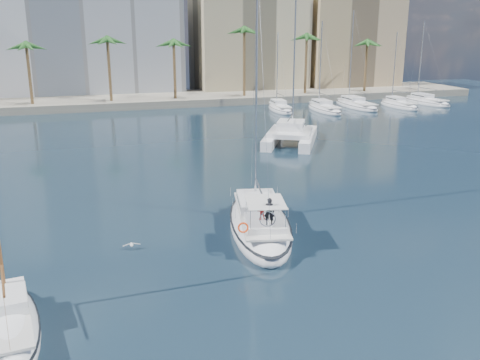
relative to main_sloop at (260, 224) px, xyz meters
name	(u,v)px	position (x,y,z in m)	size (l,w,h in m)	color
ground	(246,240)	(-1.26, -1.13, -0.53)	(160.00, 160.00, 0.00)	black
quay	(138,100)	(-1.26, 59.87, 0.07)	(120.00, 14.00, 1.20)	gray
building_modern	(57,17)	(-13.26, 71.87, 13.47)	(42.00, 16.00, 28.00)	silver
building_beige	(248,39)	(20.74, 68.87, 9.47)	(20.00, 14.00, 20.00)	#C5B58D
building_tan_right	(348,44)	(40.74, 66.87, 8.47)	(18.00, 12.00, 18.00)	tan
palm_centre	(137,41)	(-1.26, 55.87, 9.75)	(3.60, 3.60, 12.30)	brown
palm_right	(337,39)	(32.74, 55.87, 9.75)	(3.60, 3.60, 12.30)	brown
main_sloop	(260,224)	(0.00, 0.00, 0.00)	(6.10, 12.37, 17.59)	white
small_sloop	(9,325)	(-14.17, -8.13, -0.11)	(3.66, 8.32, 11.55)	white
catamaran	(291,133)	(11.77, 24.12, 0.57)	(9.48, 11.58, 15.32)	white
seagull	(132,245)	(-8.21, -0.62, -0.20)	(1.05, 0.45, 0.19)	silver
moored_yacht_a	(280,111)	(18.74, 45.87, -0.53)	(2.72, 9.35, 11.90)	white
moored_yacht_b	(324,111)	(25.24, 43.87, -0.53)	(3.14, 10.78, 13.72)	white
moored_yacht_c	(356,107)	(31.74, 45.87, -0.53)	(3.55, 12.21, 15.54)	white
moored_yacht_d	(399,107)	(38.24, 43.87, -0.53)	(2.72, 9.35, 11.90)	white
moored_yacht_e	(426,104)	(44.74, 45.87, -0.53)	(3.14, 10.78, 13.72)	white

